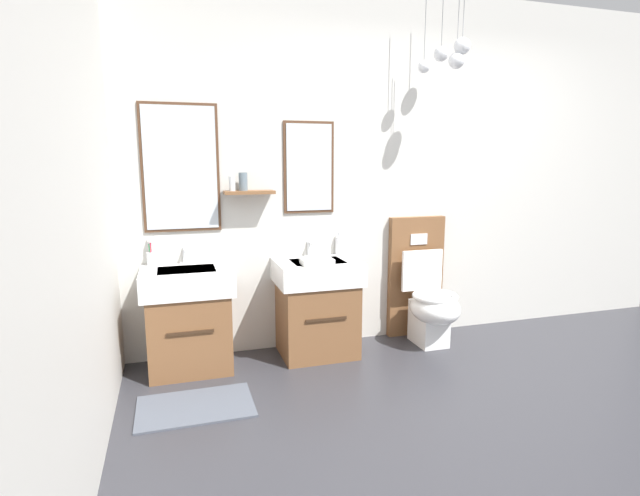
{
  "coord_description": "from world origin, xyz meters",
  "views": [
    {
      "loc": [
        -2.0,
        -1.89,
        1.46
      ],
      "look_at": [
        -1.02,
        1.31,
        0.86
      ],
      "focal_mm": 27.54,
      "sensor_mm": 36.0,
      "label": 1
    }
  ],
  "objects_px": {
    "vanity_sink_right": "(317,305)",
    "vanity_sink_left": "(189,317)",
    "toilet": "(425,296)",
    "folded_hand_towel": "(317,262)",
    "toothbrush_cup": "(152,257)",
    "soap_dispenser": "(339,245)"
  },
  "relations": [
    {
      "from": "vanity_sink_left",
      "to": "toothbrush_cup",
      "type": "height_order",
      "value": "toothbrush_cup"
    },
    {
      "from": "vanity_sink_left",
      "to": "vanity_sink_right",
      "type": "bearing_deg",
      "value": 0.0
    },
    {
      "from": "toothbrush_cup",
      "to": "soap_dispenser",
      "type": "bearing_deg",
      "value": 0.41
    },
    {
      "from": "toilet",
      "to": "folded_hand_towel",
      "type": "xyz_separation_m",
      "value": [
        -0.96,
        -0.16,
        0.37
      ]
    },
    {
      "from": "vanity_sink_right",
      "to": "folded_hand_towel",
      "type": "bearing_deg",
      "value": -105.15
    },
    {
      "from": "vanity_sink_right",
      "to": "soap_dispenser",
      "type": "distance_m",
      "value": 0.51
    },
    {
      "from": "vanity_sink_left",
      "to": "soap_dispenser",
      "type": "xyz_separation_m",
      "value": [
        1.17,
        0.18,
        0.42
      ]
    },
    {
      "from": "folded_hand_towel",
      "to": "soap_dispenser",
      "type": "bearing_deg",
      "value": 49.67
    },
    {
      "from": "toothbrush_cup",
      "to": "folded_hand_towel",
      "type": "bearing_deg",
      "value": -15.77
    },
    {
      "from": "vanity_sink_left",
      "to": "toothbrush_cup",
      "type": "distance_m",
      "value": 0.49
    },
    {
      "from": "toilet",
      "to": "soap_dispenser",
      "type": "xyz_separation_m",
      "value": [
        -0.68,
        0.17,
        0.42
      ]
    },
    {
      "from": "vanity_sink_right",
      "to": "toilet",
      "type": "bearing_deg",
      "value": 0.5
    },
    {
      "from": "toilet",
      "to": "soap_dispenser",
      "type": "height_order",
      "value": "toilet"
    },
    {
      "from": "vanity_sink_right",
      "to": "folded_hand_towel",
      "type": "xyz_separation_m",
      "value": [
        -0.04,
        -0.15,
        0.37
      ]
    },
    {
      "from": "toilet",
      "to": "toothbrush_cup",
      "type": "height_order",
      "value": "toilet"
    },
    {
      "from": "folded_hand_towel",
      "to": "vanity_sink_right",
      "type": "bearing_deg",
      "value": 74.85
    },
    {
      "from": "toilet",
      "to": "toothbrush_cup",
      "type": "bearing_deg",
      "value": 175.57
    },
    {
      "from": "vanity_sink_right",
      "to": "folded_hand_towel",
      "type": "height_order",
      "value": "folded_hand_towel"
    },
    {
      "from": "vanity_sink_right",
      "to": "vanity_sink_left",
      "type": "bearing_deg",
      "value": 180.0
    },
    {
      "from": "toilet",
      "to": "soap_dispenser",
      "type": "bearing_deg",
      "value": 165.88
    },
    {
      "from": "toothbrush_cup",
      "to": "soap_dispenser",
      "type": "relative_size",
      "value": 1.2
    },
    {
      "from": "vanity_sink_left",
      "to": "soap_dispenser",
      "type": "bearing_deg",
      "value": 8.68
    }
  ]
}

